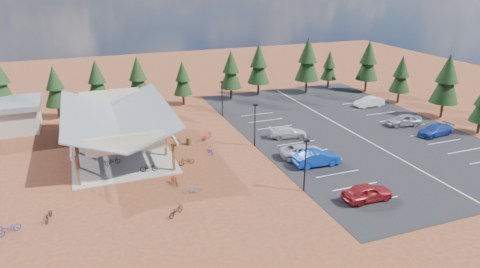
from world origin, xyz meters
TOP-DOWN VIEW (x-y plane):
  - ground at (0.00, 0.00)m, footprint 140.00×140.00m
  - asphalt_lot at (18.50, 3.00)m, footprint 27.00×44.00m
  - concrete_pad at (-10.00, 7.00)m, footprint 10.60×18.60m
  - bike_pavilion at (-10.00, 7.00)m, footprint 11.65×19.40m
  - lamp_post_0 at (5.00, -10.00)m, footprint 0.50×0.25m
  - lamp_post_1 at (5.00, 2.00)m, footprint 0.50×0.25m
  - lamp_post_2 at (5.00, 14.00)m, footprint 0.50×0.25m
  - trash_bin_0 at (-3.42, 5.29)m, footprint 0.60×0.60m
  - trash_bin_1 at (-2.17, 5.13)m, footprint 0.60×0.60m
  - pine_1 at (-16.75, 21.58)m, footprint 3.18×3.18m
  - pine_2 at (-11.16, 22.70)m, footprint 3.31×3.31m
  - pine_3 at (-5.41, 21.94)m, footprint 3.41×3.41m
  - pine_4 at (1.25, 21.74)m, footprint 2.92×2.92m
  - pine_5 at (9.14, 21.91)m, footprint 3.41×3.41m
  - pine_6 at (14.33, 22.91)m, footprint 3.68×3.68m
  - pine_7 at (22.44, 21.14)m, footprint 4.06×4.06m
  - pine_8 at (27.77, 22.79)m, footprint 2.84×2.84m
  - pine_11 at (33.83, 2.62)m, footprint 3.90×3.90m
  - pine_12 at (33.17, 10.85)m, footprint 3.20×3.20m
  - pine_13 at (32.54, 18.41)m, footprint 3.77×3.77m
  - bike_0 at (-11.20, 2.24)m, footprint 1.68×0.78m
  - bike_1 at (-10.71, 5.50)m, footprint 1.87×0.82m
  - bike_2 at (-11.66, 10.32)m, footprint 1.53×0.58m
  - bike_3 at (-12.61, 11.36)m, footprint 1.72×0.74m
  - bike_4 at (-7.86, -0.80)m, footprint 1.82×0.88m
  - bike_5 at (-7.72, 3.96)m, footprint 1.87×0.81m
  - bike_6 at (-7.34, 10.67)m, footprint 1.66×0.71m
  - bike_7 at (-8.85, 14.80)m, footprint 1.67×0.87m
  - bike_8 at (-17.11, -7.06)m, footprint 0.97×1.83m
  - bike_10 at (-19.94, -8.11)m, footprint 1.92×1.43m
  - bike_11 at (-6.03, -4.44)m, footprint 0.78×1.72m
  - bike_12 at (-7.14, -10.01)m, footprint 1.77×1.64m
  - bike_13 at (-4.88, -6.70)m, footprint 1.67×0.72m
  - bike_14 at (-0.65, 1.35)m, footprint 0.72×1.60m
  - bike_15 at (0.31, 5.93)m, footprint 1.83×1.48m
  - bike_16 at (-3.83, -0.38)m, footprint 1.77×0.73m
  - car_0 at (9.40, -13.59)m, footprint 4.66×1.91m
  - car_1 at (9.00, -5.44)m, footprint 5.13×1.95m
  - car_2 at (8.66, -3.06)m, footprint 5.42×3.26m
  - car_3 at (9.92, 3.08)m, footprint 4.89×2.72m
  - car_7 at (27.52, -2.82)m, footprint 4.98×2.42m
  - car_8 at (26.37, 1.56)m, footprint 4.88×2.58m
  - car_9 at (27.45, 10.49)m, footprint 4.63×1.74m

SIDE VIEW (x-z plane):
  - ground at x=0.00m, z-range 0.00..0.00m
  - asphalt_lot at x=18.50m, z-range 0.00..0.04m
  - concrete_pad at x=-10.00m, z-range 0.00..0.10m
  - bike_14 at x=-0.65m, z-range 0.00..0.81m
  - trash_bin_0 at x=-3.42m, z-range 0.00..0.90m
  - trash_bin_1 at x=-2.17m, z-range 0.00..0.90m
  - bike_16 at x=-3.83m, z-range 0.00..0.91m
  - bike_8 at x=-17.11m, z-range 0.00..0.92m
  - bike_12 at x=-7.14m, z-range 0.00..0.94m
  - bike_10 at x=-19.94m, z-range 0.00..0.96m
  - bike_13 at x=-4.88m, z-range 0.00..0.97m
  - bike_2 at x=-11.66m, z-range 0.10..0.90m
  - bike_11 at x=-6.03m, z-range 0.00..1.00m
  - bike_0 at x=-11.20m, z-range 0.10..0.95m
  - bike_6 at x=-7.34m, z-range 0.10..0.95m
  - bike_15 at x=0.31m, z-range 0.00..1.12m
  - bike_4 at x=-7.86m, z-range 0.10..1.02m
  - bike_7 at x=-8.85m, z-range 0.10..1.07m
  - bike_3 at x=-12.61m, z-range 0.10..1.10m
  - bike_5 at x=-7.72m, z-range 0.10..1.19m
  - bike_1 at x=-10.71m, z-range 0.10..1.19m
  - car_3 at x=9.92m, z-range 0.04..1.38m
  - car_7 at x=27.52m, z-range 0.04..1.44m
  - car_2 at x=8.66m, z-range 0.04..1.45m
  - car_9 at x=27.45m, z-range 0.04..1.55m
  - car_0 at x=9.40m, z-range 0.04..1.62m
  - car_8 at x=26.37m, z-range 0.04..1.62m
  - car_1 at x=9.00m, z-range 0.04..1.71m
  - lamp_post_0 at x=5.00m, z-range 0.41..5.55m
  - lamp_post_1 at x=5.00m, z-range 0.41..5.55m
  - lamp_post_2 at x=5.00m, z-range 0.41..5.55m
  - bike_pavilion at x=-10.00m, z-range 1.34..6.31m
  - pine_8 at x=27.77m, z-range 0.73..7.33m
  - pine_4 at x=1.25m, z-range 0.75..7.56m
  - pine_1 at x=-16.75m, z-range 0.82..8.23m
  - pine_12 at x=33.17m, z-range 0.82..8.27m
  - pine_2 at x=-11.16m, z-range 0.85..8.56m
  - pine_3 at x=-5.41m, z-range 0.88..8.81m
  - pine_5 at x=9.14m, z-range 0.88..8.83m
  - pine_6 at x=14.33m, z-range 0.95..9.51m
  - pine_13 at x=32.54m, z-range 0.97..9.75m
  - pine_11 at x=33.83m, z-range 1.01..10.09m
  - pine_7 at x=22.44m, z-range 1.05..10.52m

